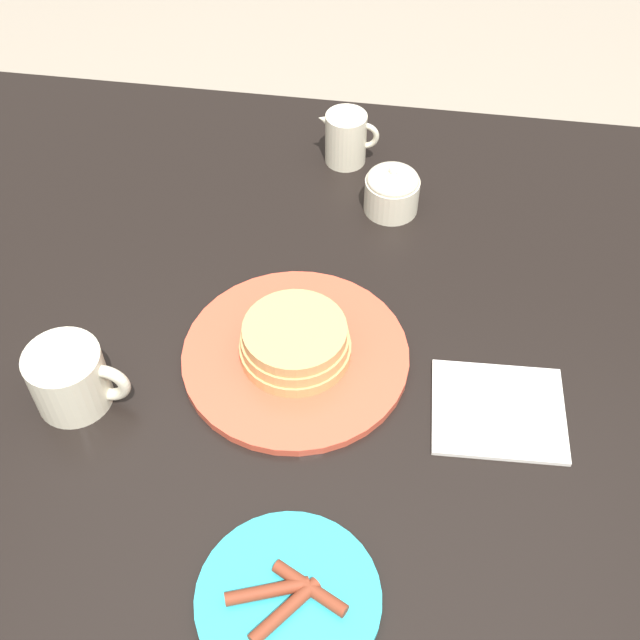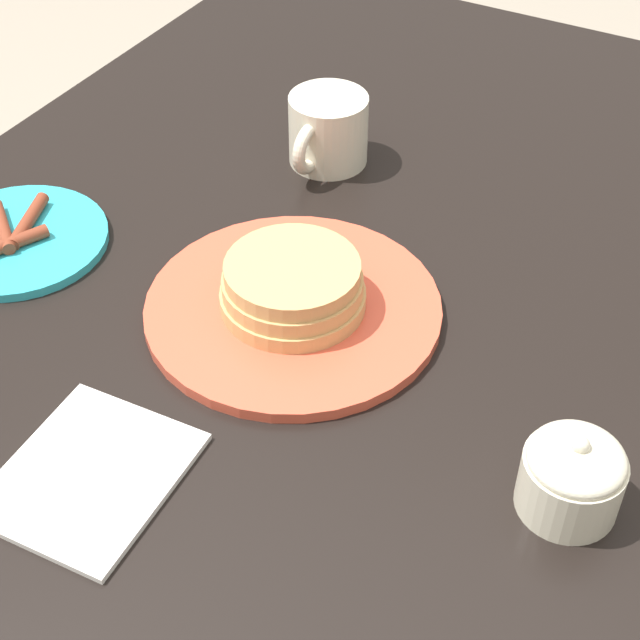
% 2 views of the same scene
% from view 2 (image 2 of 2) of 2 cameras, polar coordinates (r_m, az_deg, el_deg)
% --- Properties ---
extents(dining_table, '(1.56, 1.05, 0.77)m').
position_cam_2_polar(dining_table, '(0.99, -0.22, -6.31)').
color(dining_table, black).
rests_on(dining_table, ground_plane).
extents(pancake_plate, '(0.29, 0.29, 0.06)m').
position_cam_2_polar(pancake_plate, '(0.94, -1.59, 1.30)').
color(pancake_plate, '#DB5138').
rests_on(pancake_plate, dining_table).
extents(side_plate_bacon, '(0.19, 0.19, 0.02)m').
position_cam_2_polar(side_plate_bacon, '(1.08, -17.23, 4.52)').
color(side_plate_bacon, '#2DADBC').
rests_on(side_plate_bacon, dining_table).
extents(coffee_mug, '(0.12, 0.09, 0.08)m').
position_cam_2_polar(coffee_mug, '(1.15, 0.41, 10.99)').
color(coffee_mug, beige).
rests_on(coffee_mug, dining_table).
extents(sugar_bowl, '(0.08, 0.08, 0.08)m').
position_cam_2_polar(sugar_bowl, '(0.79, 14.47, -8.73)').
color(sugar_bowl, beige).
rests_on(sugar_bowl, dining_table).
extents(napkin, '(0.17, 0.14, 0.01)m').
position_cam_2_polar(napkin, '(0.83, -13.23, -8.78)').
color(napkin, silver).
rests_on(napkin, dining_table).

